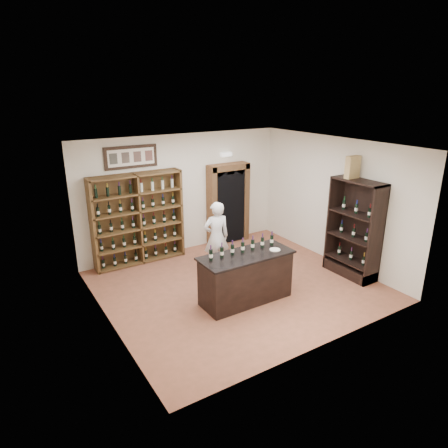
# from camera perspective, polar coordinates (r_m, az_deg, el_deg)

# --- Properties ---
(floor) EXTENTS (5.50, 5.50, 0.00)m
(floor) POSITION_cam_1_polar(r_m,az_deg,el_deg) (8.73, 1.88, -8.78)
(floor) COLOR #9C553E
(floor) RESTS_ON ground
(ceiling) EXTENTS (5.50, 5.50, 0.00)m
(ceiling) POSITION_cam_1_polar(r_m,az_deg,el_deg) (7.80, 2.12, 11.12)
(ceiling) COLOR white
(ceiling) RESTS_ON wall_back
(wall_back) EXTENTS (5.50, 0.04, 3.00)m
(wall_back) POSITION_cam_1_polar(r_m,az_deg,el_deg) (10.22, -5.88, 4.34)
(wall_back) COLOR silver
(wall_back) RESTS_ON ground
(wall_left) EXTENTS (0.04, 5.00, 3.00)m
(wall_left) POSITION_cam_1_polar(r_m,az_deg,el_deg) (7.07, -16.87, -3.15)
(wall_left) COLOR silver
(wall_left) RESTS_ON ground
(wall_right) EXTENTS (0.04, 5.00, 3.00)m
(wall_right) POSITION_cam_1_polar(r_m,az_deg,el_deg) (9.88, 15.36, 3.25)
(wall_right) COLOR silver
(wall_right) RESTS_ON ground
(wine_shelf) EXTENTS (2.20, 0.38, 2.20)m
(wine_shelf) POSITION_cam_1_polar(r_m,az_deg,el_deg) (9.70, -12.24, 0.74)
(wine_shelf) COLOR brown
(wine_shelf) RESTS_ON ground
(framed_picture) EXTENTS (1.25, 0.04, 0.52)m
(framed_picture) POSITION_cam_1_polar(r_m,az_deg,el_deg) (9.49, -13.14, 9.31)
(framed_picture) COLOR black
(framed_picture) RESTS_ON wall_back
(arched_doorway) EXTENTS (1.17, 0.35, 2.17)m
(arched_doorway) POSITION_cam_1_polar(r_m,az_deg,el_deg) (10.76, 0.57, 3.20)
(arched_doorway) COLOR black
(arched_doorway) RESTS_ON ground
(emergency_light) EXTENTS (0.30, 0.10, 0.10)m
(emergency_light) POSITION_cam_1_polar(r_m,az_deg,el_deg) (10.57, 0.32, 9.91)
(emergency_light) COLOR white
(emergency_light) RESTS_ON wall_back
(tasting_counter) EXTENTS (1.88, 0.78, 1.00)m
(tasting_counter) POSITION_cam_1_polar(r_m,az_deg,el_deg) (7.96, 3.14, -7.69)
(tasting_counter) COLOR black
(tasting_counter) RESTS_ON ground
(counter_bottle_0) EXTENTS (0.07, 0.07, 0.30)m
(counter_bottle_0) POSITION_cam_1_polar(r_m,az_deg,el_deg) (7.45, -1.89, -4.43)
(counter_bottle_0) COLOR black
(counter_bottle_0) RESTS_ON tasting_counter
(counter_bottle_1) EXTENTS (0.07, 0.07, 0.30)m
(counter_bottle_1) POSITION_cam_1_polar(r_m,az_deg,el_deg) (7.56, -0.31, -4.04)
(counter_bottle_1) COLOR black
(counter_bottle_1) RESTS_ON tasting_counter
(counter_bottle_2) EXTENTS (0.07, 0.07, 0.30)m
(counter_bottle_2) POSITION_cam_1_polar(r_m,az_deg,el_deg) (7.68, 1.21, -3.67)
(counter_bottle_2) COLOR black
(counter_bottle_2) RESTS_ON tasting_counter
(counter_bottle_3) EXTENTS (0.07, 0.07, 0.30)m
(counter_bottle_3) POSITION_cam_1_polar(r_m,az_deg,el_deg) (7.80, 2.69, -3.31)
(counter_bottle_3) COLOR black
(counter_bottle_3) RESTS_ON tasting_counter
(counter_bottle_4) EXTENTS (0.07, 0.07, 0.30)m
(counter_bottle_4) POSITION_cam_1_polar(r_m,az_deg,el_deg) (7.93, 4.12, -2.96)
(counter_bottle_4) COLOR black
(counter_bottle_4) RESTS_ON tasting_counter
(counter_bottle_5) EXTENTS (0.07, 0.07, 0.30)m
(counter_bottle_5) POSITION_cam_1_polar(r_m,az_deg,el_deg) (8.07, 5.50, -2.61)
(counter_bottle_5) COLOR black
(counter_bottle_5) RESTS_ON tasting_counter
(counter_bottle_6) EXTENTS (0.07, 0.07, 0.30)m
(counter_bottle_6) POSITION_cam_1_polar(r_m,az_deg,el_deg) (8.21, 6.83, -2.28)
(counter_bottle_6) COLOR black
(counter_bottle_6) RESTS_ON tasting_counter
(side_cabinet) EXTENTS (0.48, 1.20, 2.20)m
(side_cabinet) POSITION_cam_1_polar(r_m,az_deg,el_deg) (9.39, 18.01, -2.64)
(side_cabinet) COLOR black
(side_cabinet) RESTS_ON ground
(shopkeeper) EXTENTS (0.67, 0.50, 1.67)m
(shopkeeper) POSITION_cam_1_polar(r_m,az_deg,el_deg) (9.06, -1.10, -1.90)
(shopkeeper) COLOR white
(shopkeeper) RESTS_ON ground
(plate) EXTENTS (0.21, 0.21, 0.02)m
(plate) POSITION_cam_1_polar(r_m,az_deg,el_deg) (7.99, 7.28, -3.66)
(plate) COLOR silver
(plate) RESTS_ON tasting_counter
(wine_crate) EXTENTS (0.35, 0.15, 0.48)m
(wine_crate) POSITION_cam_1_polar(r_m,az_deg,el_deg) (9.05, 17.89, 7.74)
(wine_crate) COLOR tan
(wine_crate) RESTS_ON side_cabinet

